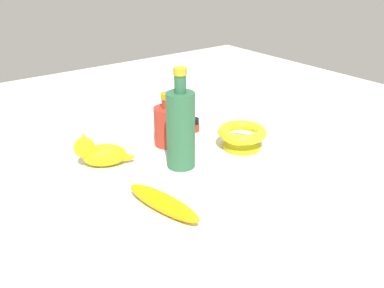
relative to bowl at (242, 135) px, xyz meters
name	(u,v)px	position (x,y,z in m)	size (l,w,h in m)	color
ground	(192,158)	(0.15, -0.03, -0.04)	(2.00, 2.00, 0.00)	silver
bowl	(242,135)	(0.00, 0.00, 0.00)	(0.13, 0.13, 0.06)	gold
bottle_short	(168,125)	(0.15, -0.14, 0.02)	(0.07, 0.07, 0.15)	#AF3223
cat_figurine	(99,153)	(0.36, -0.14, 0.00)	(0.14, 0.10, 0.09)	yellow
nail_polish_jar	(194,125)	(0.03, -0.17, -0.02)	(0.03, 0.03, 0.04)	maroon
banana	(163,203)	(0.34, 0.13, -0.02)	(0.20, 0.04, 0.04)	#E1AE09
bottle_tall	(181,128)	(0.19, -0.01, 0.06)	(0.07, 0.07, 0.25)	#2D6642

